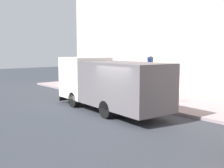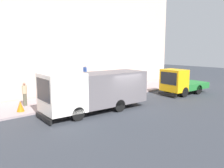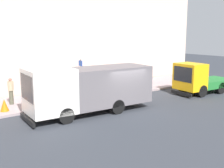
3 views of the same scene
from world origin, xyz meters
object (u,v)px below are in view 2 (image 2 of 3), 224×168
large_utility_truck (95,89)px  pedestrian_walking (25,94)px  traffic_cone_orange (20,106)px  small_flatbed_truck (180,83)px  street_sign_post (85,81)px

large_utility_truck → pedestrian_walking: 5.30m
pedestrian_walking → traffic_cone_orange: (-1.34, 0.83, -0.54)m
small_flatbed_truck → street_sign_post: (3.00, 8.56, 0.67)m
large_utility_truck → pedestrian_walking: bearing=41.1°
large_utility_truck → pedestrian_walking: large_utility_truck is taller
small_flatbed_truck → street_sign_post: 9.10m
large_utility_truck → small_flatbed_truck: 9.43m
large_utility_truck → pedestrian_walking: size_ratio=4.49×
pedestrian_walking → large_utility_truck: bearing=39.7°
small_flatbed_truck → street_sign_post: size_ratio=1.87×
small_flatbed_truck → pedestrian_walking: size_ratio=3.05×
traffic_cone_orange → pedestrian_walking: bearing=-31.6°
large_utility_truck → street_sign_post: 2.48m
pedestrian_walking → street_sign_post: 4.50m
large_utility_truck → street_sign_post: street_sign_post is taller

